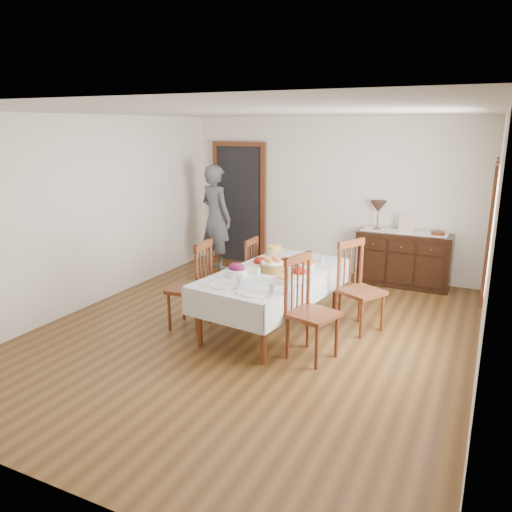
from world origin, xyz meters
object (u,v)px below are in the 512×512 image
at_px(chair_right_near, 308,307).
at_px(sideboard, 403,259).
at_px(chair_left_far, 243,271).
at_px(table_lamp, 378,207).
at_px(dining_table, 273,278).
at_px(chair_right_far, 358,286).
at_px(person, 216,214).
at_px(chair_left_near, 193,284).

xyz_separation_m(chair_right_near, sideboard, (0.49, 3.01, -0.14)).
bearing_deg(chair_left_far, table_lamp, 143.05).
xyz_separation_m(dining_table, table_lamp, (0.71, 2.48, 0.56)).
xyz_separation_m(chair_right_near, chair_right_far, (0.28, 1.00, -0.01)).
xyz_separation_m(chair_left_far, table_lamp, (1.41, 1.92, 0.71)).
height_order(chair_left_far, chair_right_near, chair_right_near).
xyz_separation_m(chair_left_far, chair_right_near, (1.37, -1.13, 0.08)).
height_order(chair_right_far, person, person).
bearing_deg(dining_table, chair_left_far, 148.92).
bearing_deg(chair_right_near, person, 61.35).
bearing_deg(chair_right_far, table_lamp, 35.31).
bearing_deg(dining_table, person, 141.89).
height_order(dining_table, chair_left_far, chair_left_far).
distance_m(chair_left_near, sideboard, 3.52).
xyz_separation_m(chair_right_far, person, (-2.91, 1.56, 0.41)).
relative_size(chair_left_far, sideboard, 0.69).
height_order(dining_table, chair_right_far, chair_right_far).
distance_m(chair_left_near, chair_left_far, 1.00).
bearing_deg(table_lamp, dining_table, -105.86).
bearing_deg(chair_left_near, person, -162.13).
height_order(chair_right_far, sideboard, chair_right_far).
xyz_separation_m(dining_table, sideboard, (1.15, 2.44, -0.22)).
relative_size(person, table_lamp, 4.22).
distance_m(chair_left_near, table_lamp, 3.37).
bearing_deg(chair_right_far, chair_right_near, -167.30).
relative_size(chair_right_near, sideboard, 0.79).
height_order(chair_left_near, table_lamp, table_lamp).
bearing_deg(chair_right_near, table_lamp, 14.96).
bearing_deg(person, table_lamp, -149.20).
xyz_separation_m(chair_left_near, chair_right_far, (1.84, 0.85, -0.00)).
bearing_deg(person, dining_table, 154.94).
bearing_deg(sideboard, chair_left_near, -125.47).
bearing_deg(sideboard, person, -171.81).
relative_size(sideboard, person, 0.73).
distance_m(chair_left_far, person, 1.97).
bearing_deg(chair_right_far, dining_table, 143.09).
bearing_deg(chair_left_far, chair_right_near, 49.69).
relative_size(dining_table, chair_left_far, 2.32).
distance_m(chair_right_near, sideboard, 3.06).
height_order(chair_left_far, table_lamp, table_lamp).
xyz_separation_m(chair_right_near, table_lamp, (0.04, 3.05, 0.64)).
height_order(chair_left_near, chair_right_far, chair_left_near).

